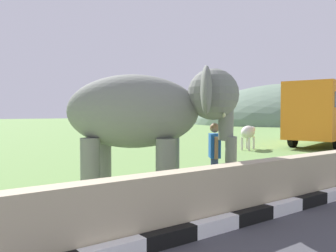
# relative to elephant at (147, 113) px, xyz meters

# --- Properties ---
(barrier_parapet) EXTENTS (28.00, 0.36, 1.00)m
(barrier_parapet) POSITION_rel_elephant_xyz_m (-1.41, -2.56, -1.39)
(barrier_parapet) COLOR tan
(barrier_parapet) RESTS_ON ground_plane
(elephant) EXTENTS (3.86, 3.81, 2.90)m
(elephant) POSITION_rel_elephant_xyz_m (0.00, 0.00, 0.00)
(elephant) COLOR slate
(elephant) RESTS_ON ground_plane
(person_handler) EXTENTS (0.44, 0.58, 1.66)m
(person_handler) POSITION_rel_elephant_xyz_m (1.48, -0.68, -0.96)
(person_handler) COLOR navy
(person_handler) RESTS_ON ground_plane
(bus_orange) EXTENTS (9.28, 4.72, 3.50)m
(bus_orange) POSITION_rel_elephant_xyz_m (15.71, 4.31, 0.19)
(bus_orange) COLOR orange
(bus_orange) RESTS_ON ground_plane
(cow_near) EXTENTS (1.88, 1.19, 1.23)m
(cow_near) POSITION_rel_elephant_xyz_m (9.76, 5.37, -1.02)
(cow_near) COLOR beige
(cow_near) RESTS_ON ground_plane
(hill_east) EXTENTS (41.11, 32.89, 13.95)m
(hill_east) POSITION_rel_elephant_xyz_m (51.59, 29.57, -1.89)
(hill_east) COLOR slate
(hill_east) RESTS_ON ground_plane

